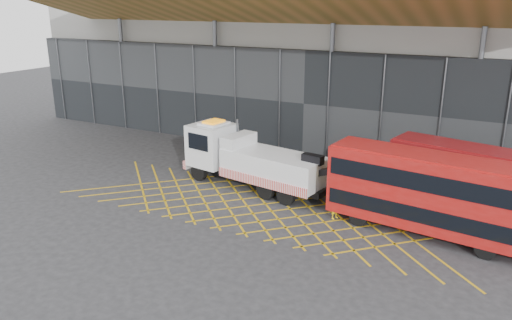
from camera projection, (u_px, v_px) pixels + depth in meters
The scene contains 7 objects.
ground_plane at pixel (202, 197), 30.77m from camera, with size 120.00×120.00×0.00m, color #262628.
road_markings at pixel (259, 209), 29.00m from camera, with size 24.76×7.16×0.01m.
construction_building at pixel (336, 32), 42.69m from camera, with size 55.00×23.97×18.00m.
recovery_truck at pixel (249, 159), 31.94m from camera, with size 11.63×4.33×4.03m.
bus_towed at pixel (430, 191), 25.15m from camera, with size 10.67×3.67×4.25m.
bus_second at pixel (482, 182), 26.86m from camera, with size 10.19×4.41×4.04m.
worker at pixel (336, 205), 27.48m from camera, with size 0.58×0.38×1.58m, color yellow.
Camera 1 is at (16.23, -23.78, 11.57)m, focal length 35.00 mm.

